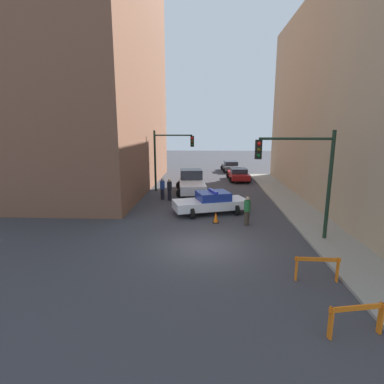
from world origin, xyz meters
The scene contains 15 objects.
ground_plane centered at (0.00, 0.00, 0.00)m, with size 120.00×120.00×0.00m, color #38383D.
sidewalk_right centered at (6.20, 0.00, 0.06)m, with size 2.40×44.00×0.12m.
building_corner_left centered at (-12.00, 14.00, 11.97)m, with size 14.00×20.00×23.94m.
traffic_light_near centered at (4.73, 1.16, 3.53)m, with size 3.64×0.35×5.20m.
traffic_light_far centered at (-3.30, 12.40, 3.40)m, with size 3.44×0.35×5.20m.
police_car centered at (0.37, 5.65, 0.72)m, with size 5.04×3.23×1.52m.
white_truck centered at (-1.21, 11.66, 0.91)m, with size 3.01×5.58×1.90m.
parked_car_near centered at (3.33, 17.96, 0.67)m, with size 2.40×4.37×1.31m.
parked_car_mid centered at (3.00, 24.81, 0.67)m, with size 2.47×4.41×1.31m.
pedestrian_crossing centered at (-2.75, 8.99, 0.86)m, with size 0.49×0.49×1.66m.
pedestrian_corner centered at (-3.32, 9.24, 0.86)m, with size 0.49×0.49×1.66m.
pedestrian_sidewalk centered at (2.38, 3.32, 0.86)m, with size 0.50×0.50×1.66m.
barrier_front centered at (4.08, -5.87, 0.62)m, with size 1.58×0.45×0.90m.
barrier_mid centered at (4.09, -2.94, 0.62)m, with size 1.60×0.19×0.90m.
traffic_cone centered at (0.64, 3.66, 0.32)m, with size 0.36×0.36×0.66m.
Camera 1 is at (0.15, -13.07, 5.41)m, focal length 28.00 mm.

